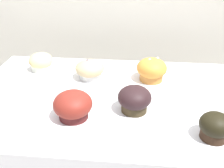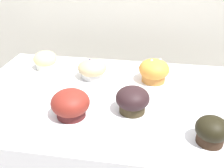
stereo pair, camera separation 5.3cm
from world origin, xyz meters
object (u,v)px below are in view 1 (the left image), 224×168
object	(u,v)px
muffin_front_center	(41,62)
muffin_back_center	(152,70)
muffin_front_right	(73,106)
muffin_back_right	(215,127)
muffin_back_left	(90,70)
muffin_front_left	(134,99)

from	to	relation	value
muffin_front_center	muffin_back_center	distance (m)	0.46
muffin_front_right	muffin_back_right	bearing A→B (deg)	-8.13
muffin_back_left	muffin_back_right	distance (m)	0.52
muffin_front_right	muffin_front_left	bearing A→B (deg)	16.49
muffin_back_left	muffin_front_right	world-z (taller)	muffin_front_right
muffin_back_left	muffin_back_center	bearing A→B (deg)	1.59
muffin_back_left	muffin_front_center	bearing A→B (deg)	166.21
muffin_back_left	muffin_back_right	bearing A→B (deg)	-39.25
muffin_back_right	muffin_front_left	xyz separation A→B (m)	(-0.22, 0.11, 0.00)
muffin_front_center	muffin_back_left	distance (m)	0.23
muffin_back_center	muffin_front_left	bearing A→B (deg)	-105.48
muffin_back_center	muffin_back_right	bearing A→B (deg)	-64.45
muffin_front_center	muffin_back_center	bearing A→B (deg)	-5.81
muffin_back_center	muffin_front_center	bearing A→B (deg)	174.19
muffin_front_right	muffin_back_center	xyz separation A→B (m)	(0.25, 0.28, 0.00)
muffin_back_left	muffin_back_center	xyz separation A→B (m)	(0.24, 0.01, 0.01)
muffin_back_right	muffin_front_left	distance (m)	0.25
muffin_back_left	muffin_back_right	world-z (taller)	muffin_back_right
muffin_front_center	muffin_back_left	world-z (taller)	muffin_back_left
muffin_back_left	muffin_front_right	bearing A→B (deg)	-91.10
muffin_front_left	muffin_front_right	bearing A→B (deg)	-163.51
muffin_front_center	muffin_back_left	size ratio (longest dim) A/B	0.87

